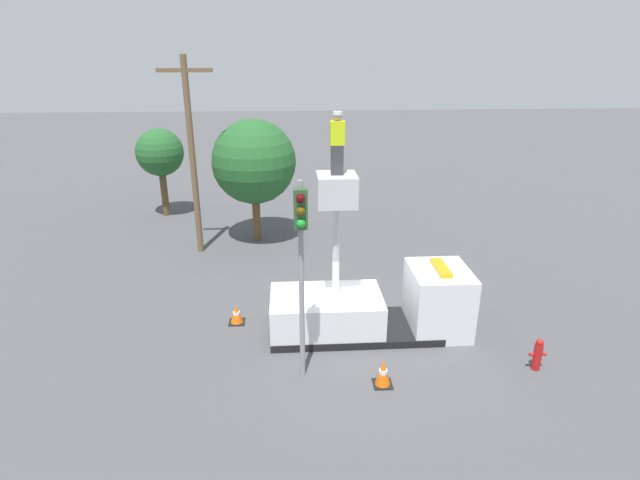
% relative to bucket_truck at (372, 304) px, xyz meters
% --- Properties ---
extents(ground_plane, '(120.00, 120.00, 0.00)m').
position_rel_bucket_truck_xyz_m(ground_plane, '(-0.55, 0.00, -0.96)').
color(ground_plane, '#4C4C4F').
extents(bucket_truck, '(6.25, 2.19, 5.16)m').
position_rel_bucket_truck_xyz_m(bucket_truck, '(0.00, 0.00, 0.00)').
color(bucket_truck, black).
rests_on(bucket_truck, ground).
extents(worker, '(0.40, 0.26, 1.75)m').
position_rel_bucket_truck_xyz_m(worker, '(-1.18, 0.00, 5.08)').
color(worker, '#38383D').
rests_on(worker, bucket_truck).
extents(traffic_light_pole, '(0.34, 0.57, 5.57)m').
position_rel_bucket_truck_xyz_m(traffic_light_pole, '(-2.28, -2.30, 2.97)').
color(traffic_light_pole, gray).
rests_on(traffic_light_pole, ground).
extents(fire_hydrant, '(0.48, 0.24, 0.98)m').
position_rel_bucket_truck_xyz_m(fire_hydrant, '(4.32, -2.34, -0.49)').
color(fire_hydrant, red).
rests_on(fire_hydrant, ground).
extents(traffic_cone_rear, '(0.52, 0.52, 0.63)m').
position_rel_bucket_truck_xyz_m(traffic_cone_rear, '(-4.38, 0.79, -0.67)').
color(traffic_cone_rear, black).
rests_on(traffic_cone_rear, ground).
extents(traffic_cone_curbside, '(0.52, 0.52, 0.76)m').
position_rel_bucket_truck_xyz_m(traffic_cone_curbside, '(-0.14, -2.75, -0.60)').
color(traffic_cone_curbside, black).
rests_on(traffic_cone_curbside, ground).
extents(tree_left_bg, '(2.46, 2.46, 4.65)m').
position_rel_bucket_truck_xyz_m(tree_left_bg, '(-9.23, 12.54, 2.41)').
color(tree_left_bg, brown).
rests_on(tree_left_bg, ground).
extents(tree_right_bg, '(3.78, 3.78, 5.63)m').
position_rel_bucket_truck_xyz_m(tree_right_bg, '(-4.09, 8.45, 2.76)').
color(tree_right_bg, brown).
rests_on(tree_right_bg, ground).
extents(utility_pole, '(2.20, 0.26, 8.30)m').
position_rel_bucket_truck_xyz_m(utility_pole, '(-6.56, 7.21, 3.51)').
color(utility_pole, brown).
rests_on(utility_pole, ground).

